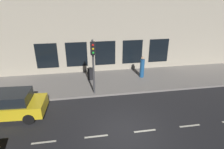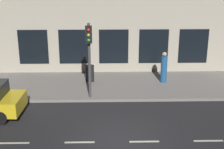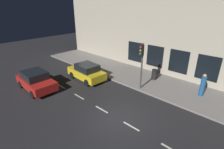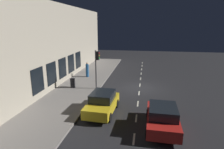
# 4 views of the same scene
# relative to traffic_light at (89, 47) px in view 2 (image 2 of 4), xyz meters

# --- Properties ---
(ground_plane) EXTENTS (60.00, 60.00, 0.00)m
(ground_plane) POSITION_rel_traffic_light_xyz_m (-4.22, -1.34, -2.85)
(ground_plane) COLOR #232326
(sidewalk) EXTENTS (4.50, 32.00, 0.15)m
(sidewalk) POSITION_rel_traffic_light_xyz_m (2.03, -1.34, -2.78)
(sidewalk) COLOR gray
(sidewalk) RESTS_ON ground
(building_facade) EXTENTS (0.65, 32.00, 8.63)m
(building_facade) POSITION_rel_traffic_light_xyz_m (4.58, -1.34, 1.45)
(building_facade) COLOR #B2A893
(building_facade) RESTS_ON ground
(lane_centre_line) EXTENTS (0.12, 27.20, 0.01)m
(lane_centre_line) POSITION_rel_traffic_light_xyz_m (-4.22, -2.34, -2.85)
(lane_centre_line) COLOR beige
(lane_centre_line) RESTS_ON ground
(traffic_light) EXTENTS (0.48, 0.32, 3.88)m
(traffic_light) POSITION_rel_traffic_light_xyz_m (0.00, 0.00, 0.00)
(traffic_light) COLOR #424244
(traffic_light) RESTS_ON sidewalk
(pedestrian_0) EXTENTS (0.41, 0.41, 1.82)m
(pedestrian_0) POSITION_rel_traffic_light_xyz_m (2.35, -4.21, -1.85)
(pedestrian_0) COLOR #1E5189
(pedestrian_0) RESTS_ON sidewalk
(trash_bin) EXTENTS (0.52, 0.52, 0.96)m
(trash_bin) POSITION_rel_traffic_light_xyz_m (2.57, 0.11, -2.22)
(trash_bin) COLOR black
(trash_bin) RESTS_ON sidewalk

